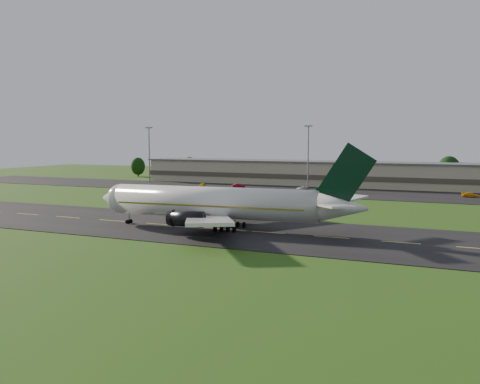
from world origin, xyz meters
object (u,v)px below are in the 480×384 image
at_px(terminal, 325,174).
at_px(light_mast_west, 149,148).
at_px(service_vehicle_c, 302,188).
at_px(airliner, 219,203).
at_px(service_vehicle_b, 238,186).
at_px(service_vehicle_a, 202,185).
at_px(light_mast_centre, 308,149).
at_px(service_vehicle_d, 470,195).

bearing_deg(terminal, light_mast_west, -165.24).
distance_m(light_mast_west, service_vehicle_c, 61.15).
xyz_separation_m(airliner, service_vehicle_b, (-28.89, 73.46, -3.87)).
xyz_separation_m(terminal, service_vehicle_a, (-34.62, -25.59, -3.21)).
height_order(terminal, service_vehicle_a, terminal).
height_order(terminal, service_vehicle_b, terminal).
height_order(airliner, service_vehicle_a, airliner).
distance_m(light_mast_west, service_vehicle_a, 30.80).
distance_m(airliner, service_vehicle_a, 81.48).
distance_m(airliner, terminal, 96.30).
bearing_deg(light_mast_centre, service_vehicle_c, -92.94).
bearing_deg(light_mast_centre, service_vehicle_a, -164.18).
height_order(light_mast_west, service_vehicle_d, light_mast_west).
distance_m(terminal, service_vehicle_c, 21.69).
bearing_deg(service_vehicle_d, service_vehicle_b, 97.51).
xyz_separation_m(terminal, service_vehicle_b, (-22.88, -22.66, -3.20)).
bearing_deg(service_vehicle_a, airliner, -75.31).
bearing_deg(terminal, service_vehicle_a, -143.53).
bearing_deg(light_mast_west, terminal, 14.76).
height_order(terminal, light_mast_west, light_mast_west).
height_order(service_vehicle_a, service_vehicle_d, service_vehicle_a).
bearing_deg(light_mast_west, service_vehicle_b, -9.54).
bearing_deg(service_vehicle_b, service_vehicle_d, -119.51).
relative_size(light_mast_centre, service_vehicle_b, 4.85).
bearing_deg(terminal, airliner, -86.42).
xyz_separation_m(airliner, service_vehicle_c, (-7.69, 74.73, -3.95)).
height_order(terminal, service_vehicle_d, terminal).
distance_m(light_mast_centre, service_vehicle_b, 25.41).
bearing_deg(light_mast_centre, light_mast_west, 180.00).
distance_m(light_mast_centre, service_vehicle_c, 13.10).
bearing_deg(terminal, service_vehicle_c, -94.46).
height_order(service_vehicle_b, service_vehicle_c, service_vehicle_b).
bearing_deg(light_mast_west, service_vehicle_c, -4.97).
distance_m(service_vehicle_b, service_vehicle_d, 69.61).
bearing_deg(service_vehicle_c, service_vehicle_d, 16.93).
bearing_deg(light_mast_west, service_vehicle_d, -3.22).
distance_m(light_mast_west, service_vehicle_b, 40.85).
distance_m(service_vehicle_c, service_vehicle_d, 48.41).
distance_m(airliner, service_vehicle_d, 84.42).
relative_size(airliner, service_vehicle_c, 11.57).
bearing_deg(terminal, light_mast_centre, -94.95).
xyz_separation_m(light_mast_centre, service_vehicle_a, (-33.22, -9.41, -11.96)).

